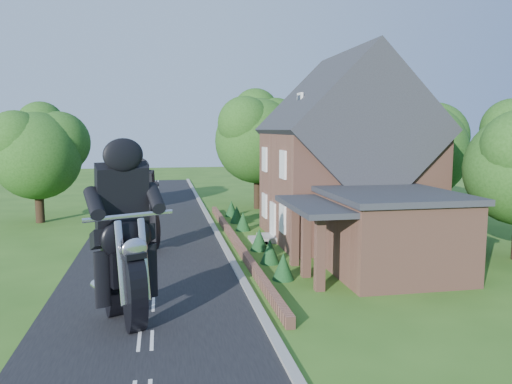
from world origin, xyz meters
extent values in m
plane|color=#2F5A19|center=(0.00, 0.00, 0.00)|extent=(120.00, 120.00, 0.00)
cube|color=black|center=(0.00, 0.00, 0.01)|extent=(7.00, 80.00, 0.02)
cube|color=gray|center=(3.65, 0.00, 0.06)|extent=(0.30, 80.00, 0.12)
cube|color=#8B5946|center=(4.30, 5.00, 0.20)|extent=(0.30, 22.00, 0.40)
cube|color=#8B5946|center=(10.50, 6.00, 3.00)|extent=(8.00, 8.00, 6.00)
cube|color=#25262C|center=(10.50, 6.00, 6.00)|extent=(8.48, 8.64, 8.48)
cube|color=#8B5946|center=(12.50, 6.00, 9.20)|extent=(0.60, 0.90, 1.60)
cube|color=white|center=(7.90, 6.00, 7.50)|extent=(0.12, 0.80, 0.90)
cube|color=black|center=(7.84, 6.00, 7.50)|extent=(0.04, 0.55, 0.65)
cube|color=white|center=(6.44, 6.00, 1.05)|extent=(0.10, 1.10, 2.10)
cube|color=gray|center=(6.10, 6.00, 0.15)|extent=(0.80, 1.60, 0.30)
cube|color=gray|center=(5.60, 6.00, 0.07)|extent=(0.80, 1.60, 0.15)
cube|color=white|center=(6.44, 3.80, 1.60)|extent=(0.10, 1.10, 1.40)
cube|color=black|center=(6.42, 3.80, 1.60)|extent=(0.04, 0.92, 1.22)
cube|color=white|center=(6.44, 8.20, 1.60)|extent=(0.10, 1.10, 1.40)
cube|color=black|center=(6.42, 8.20, 1.60)|extent=(0.04, 0.92, 1.22)
cube|color=white|center=(6.44, 3.80, 4.30)|extent=(0.10, 1.10, 1.40)
cube|color=black|center=(6.42, 3.80, 4.30)|extent=(0.04, 0.92, 1.22)
cube|color=white|center=(6.44, 8.20, 4.30)|extent=(0.10, 1.10, 1.40)
cube|color=black|center=(6.42, 8.20, 4.30)|extent=(0.04, 0.92, 1.22)
cube|color=#8B5946|center=(10.00, -0.80, 1.60)|extent=(5.00, 5.60, 3.20)
cube|color=#25262C|center=(10.00, -0.80, 3.32)|extent=(5.30, 5.94, 0.24)
cube|color=#25262C|center=(6.90, -0.80, 2.95)|extent=(2.60, 5.32, 0.22)
cube|color=#8B5946|center=(6.30, -2.60, 1.40)|extent=(0.35, 0.35, 2.80)
cube|color=#8B5946|center=(6.30, -0.80, 1.40)|extent=(0.35, 0.35, 2.80)
cube|color=#8B5946|center=(6.30, 1.00, 1.40)|extent=(0.35, 0.35, 2.80)
cylinder|color=black|center=(16.50, 8.50, 1.50)|extent=(0.56, 0.56, 3.00)
sphere|color=#1D4513|center=(16.50, 8.50, 4.65)|extent=(6.00, 6.00, 6.00)
sphere|color=#1D4513|center=(17.85, 9.10, 5.55)|extent=(4.32, 4.32, 4.32)
sphere|color=#1D4513|center=(15.45, 7.60, 5.85)|extent=(3.72, 3.72, 3.72)
sphere|color=#1D4513|center=(16.60, 9.70, 6.75)|extent=(3.30, 3.30, 3.30)
cylinder|color=black|center=(14.00, 16.00, 1.80)|extent=(0.56, 0.56, 3.60)
sphere|color=#1D4513|center=(14.00, 16.00, 5.58)|extent=(7.20, 7.20, 7.20)
sphere|color=#1D4513|center=(15.62, 16.72, 6.66)|extent=(5.18, 5.18, 5.18)
sphere|color=#1D4513|center=(12.74, 14.92, 7.02)|extent=(4.46, 4.46, 4.46)
sphere|color=#1D4513|center=(14.10, 17.44, 8.10)|extent=(3.96, 3.96, 3.96)
cylinder|color=black|center=(8.00, 17.00, 1.70)|extent=(0.56, 0.56, 3.40)
sphere|color=#1D4513|center=(8.00, 17.00, 5.16)|extent=(6.40, 6.40, 6.40)
sphere|color=#1D4513|center=(9.44, 17.64, 6.12)|extent=(4.61, 4.61, 4.61)
sphere|color=#1D4513|center=(6.88, 16.04, 6.44)|extent=(3.97, 3.97, 3.97)
sphere|color=#1D4513|center=(8.10, 18.28, 7.40)|extent=(3.52, 3.52, 3.52)
cylinder|color=black|center=(-7.00, 14.00, 1.40)|extent=(0.56, 0.56, 2.80)
sphere|color=#1D4513|center=(-7.00, 14.00, 4.34)|extent=(5.60, 5.60, 5.60)
sphere|color=#1D4513|center=(-5.74, 14.56, 5.18)|extent=(4.03, 4.03, 4.03)
sphere|color=#1D4513|center=(-7.98, 13.16, 5.46)|extent=(3.47, 3.47, 3.47)
sphere|color=#1D4513|center=(-6.90, 15.12, 6.30)|extent=(3.08, 3.08, 3.08)
cone|color=#103416|center=(5.30, -1.00, 0.55)|extent=(0.90, 0.90, 1.10)
cone|color=#103416|center=(5.30, 1.50, 0.55)|extent=(0.90, 0.90, 1.10)
cone|color=#103416|center=(5.30, 4.00, 0.55)|extent=(0.90, 0.90, 1.10)
cone|color=#103416|center=(5.30, 9.00, 0.55)|extent=(0.90, 0.90, 1.10)
cone|color=#103416|center=(5.30, 11.50, 0.55)|extent=(0.90, 0.90, 1.10)
cone|color=#103416|center=(5.30, 14.00, 0.55)|extent=(0.90, 0.90, 1.10)
camera|label=1|loc=(0.56, -19.98, 6.03)|focal=35.00mm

